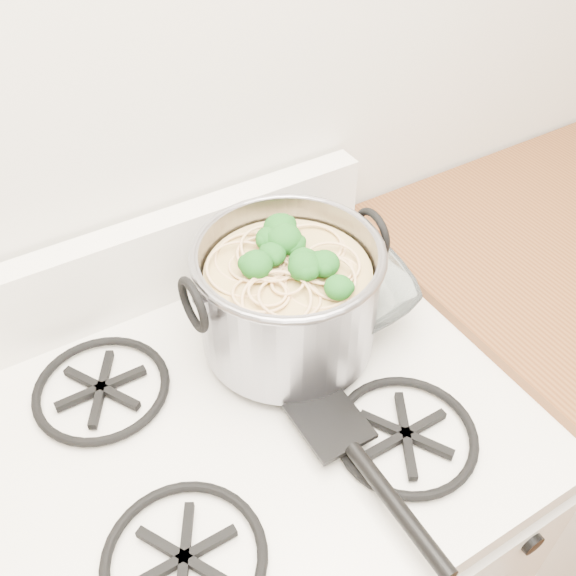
# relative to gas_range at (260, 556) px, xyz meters

# --- Properties ---
(gas_range) EXTENTS (0.76, 0.66, 0.92)m
(gas_range) POSITION_rel_gas_range_xyz_m (0.00, 0.00, 0.00)
(gas_range) COLOR white
(gas_range) RESTS_ON ground
(counter_right) EXTENTS (1.00, 0.65, 0.92)m
(counter_right) POSITION_rel_gas_range_xyz_m (0.88, 0.00, 0.02)
(counter_right) COLOR silver
(counter_right) RESTS_ON ground
(stock_pot) EXTENTS (0.31, 0.28, 0.19)m
(stock_pot) POSITION_rel_gas_range_xyz_m (0.12, 0.09, 0.58)
(stock_pot) COLOR gray
(stock_pot) RESTS_ON gas_range
(spatula) EXTENTS (0.29, 0.31, 0.02)m
(spatula) POSITION_rel_gas_range_xyz_m (0.08, -0.08, 0.50)
(spatula) COLOR black
(spatula) RESTS_ON gas_range
(glass_bowl) EXTENTS (0.12, 0.12, 0.03)m
(glass_bowl) POSITION_rel_gas_range_xyz_m (0.19, 0.12, 0.50)
(glass_bowl) COLOR white
(glass_bowl) RESTS_ON gas_range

